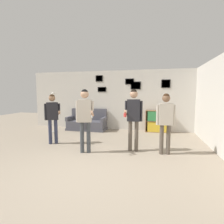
{
  "coord_description": "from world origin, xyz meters",
  "views": [
    {
      "loc": [
        1.41,
        -3.23,
        1.64
      ],
      "look_at": [
        0.13,
        2.31,
        1.05
      ],
      "focal_mm": 28.0,
      "sensor_mm": 36.0,
      "label": 1
    }
  ],
  "objects_px": {
    "person_watcher_holding_cup": "(134,113)",
    "person_spectator_near_bookshelf": "(166,117)",
    "person_player_foreground_center": "(85,114)",
    "bookshelf": "(157,121)",
    "couch": "(87,123)",
    "drinking_cup": "(159,109)",
    "person_player_foreground_left": "(52,114)",
    "floor_lamp": "(54,110)"
  },
  "relations": [
    {
      "from": "person_watcher_holding_cup",
      "to": "person_spectator_near_bookshelf",
      "type": "distance_m",
      "value": 0.88
    },
    {
      "from": "person_player_foreground_center",
      "to": "person_spectator_near_bookshelf",
      "type": "height_order",
      "value": "person_player_foreground_center"
    },
    {
      "from": "bookshelf",
      "to": "person_watcher_holding_cup",
      "type": "relative_size",
      "value": 0.55
    },
    {
      "from": "bookshelf",
      "to": "person_spectator_near_bookshelf",
      "type": "distance_m",
      "value": 2.87
    },
    {
      "from": "couch",
      "to": "bookshelf",
      "type": "distance_m",
      "value": 3.13
    },
    {
      "from": "drinking_cup",
      "to": "person_spectator_near_bookshelf",
      "type": "bearing_deg",
      "value": -88.74
    },
    {
      "from": "bookshelf",
      "to": "drinking_cup",
      "type": "bearing_deg",
      "value": 0.49
    },
    {
      "from": "couch",
      "to": "person_player_foreground_left",
      "type": "relative_size",
      "value": 1.09
    },
    {
      "from": "person_player_foreground_left",
      "to": "drinking_cup",
      "type": "distance_m",
      "value": 4.33
    },
    {
      "from": "floor_lamp",
      "to": "person_watcher_holding_cup",
      "type": "distance_m",
      "value": 3.97
    },
    {
      "from": "couch",
      "to": "person_watcher_holding_cup",
      "type": "relative_size",
      "value": 1.0
    },
    {
      "from": "person_watcher_holding_cup",
      "to": "person_spectator_near_bookshelf",
      "type": "bearing_deg",
      "value": -5.63
    },
    {
      "from": "couch",
      "to": "person_spectator_near_bookshelf",
      "type": "relative_size",
      "value": 1.07
    },
    {
      "from": "person_player_foreground_left",
      "to": "person_player_foreground_center",
      "type": "distance_m",
      "value": 1.5
    },
    {
      "from": "couch",
      "to": "drinking_cup",
      "type": "bearing_deg",
      "value": 3.41
    },
    {
      "from": "bookshelf",
      "to": "person_watcher_holding_cup",
      "type": "xyz_separation_m",
      "value": [
        -0.73,
        -2.73,
        0.63
      ]
    },
    {
      "from": "person_player_foreground_center",
      "to": "person_watcher_holding_cup",
      "type": "relative_size",
      "value": 1.0
    },
    {
      "from": "floor_lamp",
      "to": "drinking_cup",
      "type": "height_order",
      "value": "floor_lamp"
    },
    {
      "from": "person_watcher_holding_cup",
      "to": "person_player_foreground_center",
      "type": "bearing_deg",
      "value": -160.48
    },
    {
      "from": "bookshelf",
      "to": "person_player_foreground_center",
      "type": "bearing_deg",
      "value": -122.37
    },
    {
      "from": "couch",
      "to": "person_player_foreground_center",
      "type": "xyz_separation_m",
      "value": [
        1.11,
        -3.0,
        0.8
      ]
    },
    {
      "from": "couch",
      "to": "floor_lamp",
      "type": "relative_size",
      "value": 1.03
    },
    {
      "from": "floor_lamp",
      "to": "person_spectator_near_bookshelf",
      "type": "distance_m",
      "value": 4.8
    },
    {
      "from": "person_player_foreground_left",
      "to": "person_player_foreground_center",
      "type": "xyz_separation_m",
      "value": [
        1.37,
        -0.6,
        0.1
      ]
    },
    {
      "from": "person_player_foreground_left",
      "to": "drinking_cup",
      "type": "xyz_separation_m",
      "value": [
        3.47,
        2.59,
        -0.01
      ]
    },
    {
      "from": "person_watcher_holding_cup",
      "to": "bookshelf",
      "type": "bearing_deg",
      "value": 75.01
    },
    {
      "from": "couch",
      "to": "person_player_foreground_center",
      "type": "relative_size",
      "value": 1.0
    },
    {
      "from": "couch",
      "to": "person_player_foreground_left",
      "type": "height_order",
      "value": "person_player_foreground_left"
    },
    {
      "from": "floor_lamp",
      "to": "drinking_cup",
      "type": "relative_size",
      "value": 18.07
    },
    {
      "from": "couch",
      "to": "person_watcher_holding_cup",
      "type": "xyz_separation_m",
      "value": [
        2.39,
        -2.54,
        0.8
      ]
    },
    {
      "from": "person_player_foreground_left",
      "to": "drinking_cup",
      "type": "relative_size",
      "value": 17.16
    },
    {
      "from": "couch",
      "to": "person_player_foreground_center",
      "type": "bearing_deg",
      "value": -69.74
    },
    {
      "from": "person_watcher_holding_cup",
      "to": "person_spectator_near_bookshelf",
      "type": "height_order",
      "value": "person_watcher_holding_cup"
    },
    {
      "from": "person_player_foreground_left",
      "to": "person_spectator_near_bookshelf",
      "type": "xyz_separation_m",
      "value": [
        3.53,
        -0.23,
        0.02
      ]
    },
    {
      "from": "bookshelf",
      "to": "drinking_cup",
      "type": "relative_size",
      "value": 10.33
    },
    {
      "from": "bookshelf",
      "to": "floor_lamp",
      "type": "distance_m",
      "value": 4.46
    },
    {
      "from": "bookshelf",
      "to": "floor_lamp",
      "type": "xyz_separation_m",
      "value": [
        -4.31,
        -1.02,
        0.47
      ]
    },
    {
      "from": "person_player_foreground_center",
      "to": "bookshelf",
      "type": "bearing_deg",
      "value": 57.63
    },
    {
      "from": "person_player_foreground_center",
      "to": "person_spectator_near_bookshelf",
      "type": "xyz_separation_m",
      "value": [
        2.16,
        0.37,
        -0.09
      ]
    },
    {
      "from": "couch",
      "to": "floor_lamp",
      "type": "distance_m",
      "value": 1.58
    },
    {
      "from": "couch",
      "to": "person_spectator_near_bookshelf",
      "type": "xyz_separation_m",
      "value": [
        3.26,
        -2.62,
        0.71
      ]
    },
    {
      "from": "bookshelf",
      "to": "floor_lamp",
      "type": "relative_size",
      "value": 0.57
    }
  ]
}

